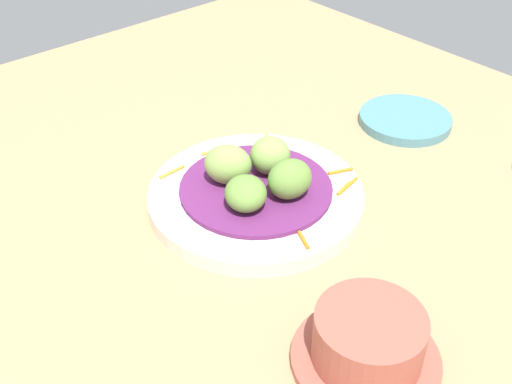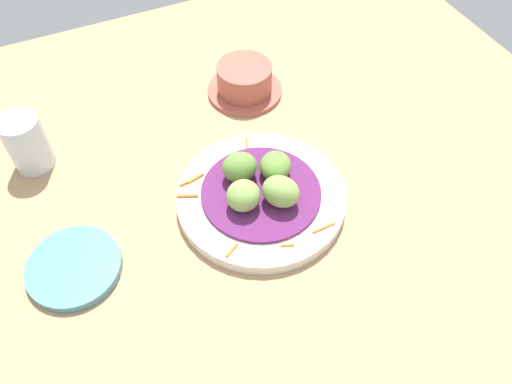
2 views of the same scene
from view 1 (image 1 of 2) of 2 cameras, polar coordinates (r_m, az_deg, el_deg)
name	(u,v)px [view 1 (image 1 of 2)]	position (r cm, az deg, el deg)	size (l,w,h in cm)	color
table_surface	(234,222)	(72.08, -1.98, -2.70)	(110.00, 110.00, 2.00)	tan
main_plate	(258,199)	(72.29, 0.21, -0.59)	(24.63, 24.63, 1.87)	silver
cabbage_bed	(258,190)	(71.55, 0.21, 0.19)	(17.40, 17.40, 0.57)	#60235B
carrot_garnish	(285,178)	(73.60, 2.65, 1.23)	(21.15, 18.31, 0.40)	orange
guac_scoop_left	(270,155)	(72.97, 1.28, 3.33)	(4.77, 4.65, 4.32)	#84A851
guac_scoop_center	(228,164)	(71.24, -2.53, 2.50)	(4.33, 5.40, 4.57)	#84A851
guac_scoop_right	(246,193)	(67.58, -0.93, -0.12)	(5.04, 4.55, 3.58)	olive
guac_scoop_back	(290,179)	(69.08, 3.05, 1.19)	(4.34, 5.12, 4.43)	olive
side_plate_small	(404,119)	(90.30, 13.13, 6.43)	(12.56, 12.56, 1.28)	teal
terracotta_bowl	(368,343)	(55.80, 10.03, -13.23)	(13.00, 13.00, 5.55)	#A85142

